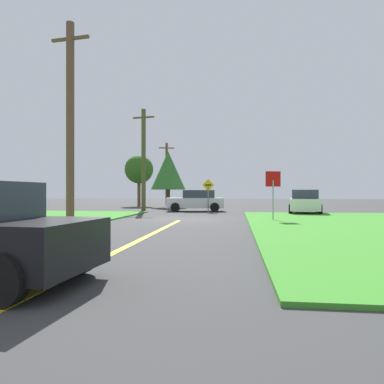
{
  "coord_description": "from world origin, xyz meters",
  "views": [
    {
      "loc": [
        2.9,
        -18.48,
        1.45
      ],
      "look_at": [
        -0.05,
        4.64,
        1.47
      ],
      "focal_mm": 32.63,
      "sensor_mm": 36.0,
      "label": 1
    }
  ],
  "objects_px": {
    "car_approaching_junction": "(196,201)",
    "pine_tree_center": "(168,170)",
    "utility_pole_far": "(167,173)",
    "oak_tree_left": "(139,170)",
    "stop_sign": "(273,186)",
    "utility_pole_near": "(70,122)",
    "direction_sign": "(208,191)",
    "utility_pole_mid": "(144,159)",
    "car_on_crossroad": "(305,202)"
  },
  "relations": [
    {
      "from": "car_approaching_junction",
      "to": "pine_tree_center",
      "type": "relative_size",
      "value": 0.84
    },
    {
      "from": "utility_pole_far",
      "to": "oak_tree_left",
      "type": "distance_m",
      "value": 4.57
    },
    {
      "from": "stop_sign",
      "to": "utility_pole_near",
      "type": "height_order",
      "value": "utility_pole_near"
    },
    {
      "from": "car_approaching_junction",
      "to": "direction_sign",
      "type": "relative_size",
      "value": 1.84
    },
    {
      "from": "utility_pole_near",
      "to": "oak_tree_left",
      "type": "distance_m",
      "value": 22.0
    },
    {
      "from": "car_approaching_junction",
      "to": "oak_tree_left",
      "type": "xyz_separation_m",
      "value": [
        -7.23,
        9.57,
        3.08
      ]
    },
    {
      "from": "utility_pole_near",
      "to": "pine_tree_center",
      "type": "relative_size",
      "value": 1.65
    },
    {
      "from": "utility_pole_near",
      "to": "utility_pole_mid",
      "type": "bearing_deg",
      "value": 90.99
    },
    {
      "from": "stop_sign",
      "to": "utility_pole_mid",
      "type": "height_order",
      "value": "utility_pole_mid"
    },
    {
      "from": "utility_pole_far",
      "to": "oak_tree_left",
      "type": "xyz_separation_m",
      "value": [
        -2.2,
        -4.0,
        0.14
      ]
    },
    {
      "from": "car_on_crossroad",
      "to": "pine_tree_center",
      "type": "height_order",
      "value": "pine_tree_center"
    },
    {
      "from": "stop_sign",
      "to": "pine_tree_center",
      "type": "bearing_deg",
      "value": -73.71
    },
    {
      "from": "stop_sign",
      "to": "oak_tree_left",
      "type": "xyz_separation_m",
      "value": [
        -12.13,
        18.33,
        2.12
      ]
    },
    {
      "from": "stop_sign",
      "to": "utility_pole_near",
      "type": "relative_size",
      "value": 0.28
    },
    {
      "from": "car_on_crossroad",
      "to": "direction_sign",
      "type": "relative_size",
      "value": 1.97
    },
    {
      "from": "oak_tree_left",
      "to": "pine_tree_center",
      "type": "bearing_deg",
      "value": -43.44
    },
    {
      "from": "utility_pole_mid",
      "to": "oak_tree_left",
      "type": "xyz_separation_m",
      "value": [
        -2.91,
        8.88,
        -0.26
      ]
    },
    {
      "from": "car_approaching_junction",
      "to": "car_on_crossroad",
      "type": "distance_m",
      "value": 7.96
    },
    {
      "from": "utility_pole_far",
      "to": "direction_sign",
      "type": "height_order",
      "value": "utility_pole_far"
    },
    {
      "from": "utility_pole_near",
      "to": "utility_pole_far",
      "type": "height_order",
      "value": "utility_pole_near"
    },
    {
      "from": "stop_sign",
      "to": "direction_sign",
      "type": "bearing_deg",
      "value": -76.46
    },
    {
      "from": "direction_sign",
      "to": "oak_tree_left",
      "type": "relative_size",
      "value": 0.45
    },
    {
      "from": "car_approaching_junction",
      "to": "utility_pole_mid",
      "type": "height_order",
      "value": "utility_pole_mid"
    },
    {
      "from": "stop_sign",
      "to": "direction_sign",
      "type": "xyz_separation_m",
      "value": [
        -3.87,
        7.74,
        -0.25
      ]
    },
    {
      "from": "car_approaching_junction",
      "to": "oak_tree_left",
      "type": "distance_m",
      "value": 12.38
    },
    {
      "from": "utility_pole_near",
      "to": "utility_pole_mid",
      "type": "distance_m",
      "value": 12.89
    },
    {
      "from": "car_on_crossroad",
      "to": "utility_pole_far",
      "type": "height_order",
      "value": "utility_pole_far"
    },
    {
      "from": "oak_tree_left",
      "to": "utility_pole_near",
      "type": "bearing_deg",
      "value": -81.81
    },
    {
      "from": "car_approaching_junction",
      "to": "utility_pole_far",
      "type": "height_order",
      "value": "utility_pole_far"
    },
    {
      "from": "direction_sign",
      "to": "oak_tree_left",
      "type": "height_order",
      "value": "oak_tree_left"
    },
    {
      "from": "utility_pole_mid",
      "to": "pine_tree_center",
      "type": "height_order",
      "value": "utility_pole_mid"
    },
    {
      "from": "stop_sign",
      "to": "car_approaching_junction",
      "type": "distance_m",
      "value": 10.08
    },
    {
      "from": "utility_pole_mid",
      "to": "oak_tree_left",
      "type": "relative_size",
      "value": 1.49
    },
    {
      "from": "car_on_crossroad",
      "to": "stop_sign",
      "type": "bearing_deg",
      "value": 166.78
    },
    {
      "from": "car_approaching_junction",
      "to": "pine_tree_center",
      "type": "distance_m",
      "value": 7.28
    },
    {
      "from": "utility_pole_near",
      "to": "utility_pole_far",
      "type": "relative_size",
      "value": 1.22
    },
    {
      "from": "oak_tree_left",
      "to": "direction_sign",
      "type": "bearing_deg",
      "value": -52.08
    },
    {
      "from": "stop_sign",
      "to": "utility_pole_far",
      "type": "xyz_separation_m",
      "value": [
        -9.93,
        22.33,
        1.98
      ]
    },
    {
      "from": "utility_pole_far",
      "to": "stop_sign",
      "type": "bearing_deg",
      "value": -66.03
    },
    {
      "from": "utility_pole_far",
      "to": "direction_sign",
      "type": "bearing_deg",
      "value": -67.46
    },
    {
      "from": "car_approaching_junction",
      "to": "utility_pole_far",
      "type": "relative_size",
      "value": 0.62
    },
    {
      "from": "oak_tree_left",
      "to": "pine_tree_center",
      "type": "xyz_separation_m",
      "value": [
        3.9,
        -3.69,
        -0.37
      ]
    },
    {
      "from": "oak_tree_left",
      "to": "utility_pole_far",
      "type": "bearing_deg",
      "value": 61.26
    },
    {
      "from": "utility_pole_far",
      "to": "car_on_crossroad",
      "type": "bearing_deg",
      "value": -50.74
    },
    {
      "from": "pine_tree_center",
      "to": "car_approaching_junction",
      "type": "bearing_deg",
      "value": -60.47
    },
    {
      "from": "oak_tree_left",
      "to": "car_on_crossroad",
      "type": "bearing_deg",
      "value": -37.79
    },
    {
      "from": "car_approaching_junction",
      "to": "utility_pole_near",
      "type": "xyz_separation_m",
      "value": [
        -4.1,
        -12.2,
        3.71
      ]
    },
    {
      "from": "stop_sign",
      "to": "oak_tree_left",
      "type": "distance_m",
      "value": 22.08
    },
    {
      "from": "car_on_crossroad",
      "to": "oak_tree_left",
      "type": "bearing_deg",
      "value": 61.53
    },
    {
      "from": "utility_pole_mid",
      "to": "direction_sign",
      "type": "distance_m",
      "value": 6.2
    }
  ]
}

